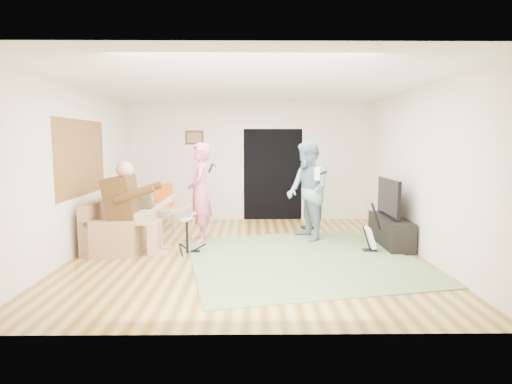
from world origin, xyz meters
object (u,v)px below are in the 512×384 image
torchiere_lamp (309,169)px  television (389,197)px  guitarist (308,191)px  drum_kit (187,236)px  singer (200,193)px  guitar_spare (370,238)px  tv_cabinet (390,231)px  dining_chair (166,213)px  sofa (120,228)px

torchiere_lamp → television: size_ratio=1.69×
guitarist → drum_kit: bearing=-84.1°
singer → guitar_spare: singer is taller
torchiere_lamp → guitarist: bearing=-98.4°
drum_kit → guitarist: bearing=23.1°
guitar_spare → torchiere_lamp: (-0.78, 1.93, 1.01)m
guitar_spare → television: 0.87m
television → guitar_spare: bearing=-134.3°
singer → tv_cabinet: singer is taller
dining_chair → guitar_spare: bearing=-47.8°
guitarist → torchiere_lamp: bearing=154.4°
sofa → torchiere_lamp: size_ratio=1.13×
guitarist → torchiere_lamp: 1.16m
sofa → dining_chair: bearing=66.9°
guitar_spare → television: size_ratio=0.76×
guitarist → singer: bearing=-104.3°
torchiere_lamp → television: 1.96m
singer → torchiere_lamp: bearing=114.3°
dining_chair → tv_cabinet: (4.23, -1.47, -0.08)m
television → tv_cabinet: bearing=0.0°
drum_kit → guitar_spare: size_ratio=0.80×
drum_kit → dining_chair: 2.09m
tv_cabinet → drum_kit: bearing=-172.0°
guitarist → dining_chair: (-2.82, 1.07, -0.58)m
sofa → guitar_spare: size_ratio=2.50×
dining_chair → sofa: bearing=-134.0°
guitar_spare → singer: bearing=165.8°
tv_cabinet → singer: bearing=175.0°
guitarist → television: bearing=56.7°
tv_cabinet → dining_chair: bearing=160.9°
guitarist → guitar_spare: size_ratio=2.23×
sofa → guitar_spare: bearing=-7.8°
singer → dining_chair: size_ratio=1.92×
guitarist → guitar_spare: bearing=31.3°
singer → television: size_ratio=1.67×
sofa → guitarist: guitarist is taller
guitar_spare → drum_kit: bearing=-178.9°
guitarist → tv_cabinet: guitarist is taller
singer → dining_chair: 1.56m
sofa → singer: (1.42, 0.14, 0.62)m
drum_kit → tv_cabinet: size_ratio=0.47×
sofa → drum_kit: bearing=-26.7°
sofa → dining_chair: (0.56, 1.31, 0.06)m
guitar_spare → tv_cabinet: bearing=42.5°
guitarist → torchiere_lamp: (0.16, 1.10, 0.33)m
drum_kit → dining_chair: (-0.73, 1.96, 0.05)m
dining_chair → singer: bearing=-74.7°
sofa → drum_kit: (1.29, -0.65, 0.01)m
singer → dining_chair: singer is taller
television → dining_chair: bearing=160.7°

